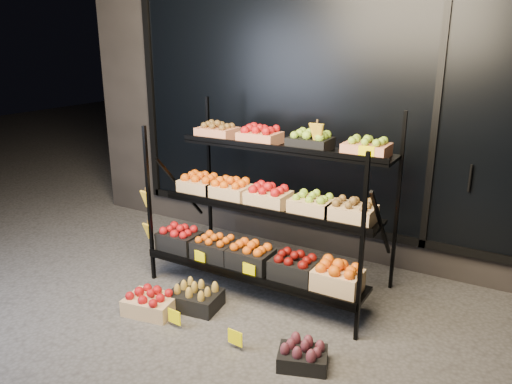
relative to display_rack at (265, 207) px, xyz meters
The scene contains 8 objects.
ground 0.99m from the display_rack, 88.29° to the right, with size 24.00×24.00×0.00m, color #514F4C.
building 2.21m from the display_rack, 89.48° to the left, with size 6.00×2.08×3.50m.
display_rack is the anchor object (origin of this frame).
tag_floor_a 1.27m from the display_rack, 105.66° to the right, with size 0.13×0.01×0.12m, color #FFE900.
tag_floor_b 1.27m from the display_rack, 73.36° to the right, with size 0.13×0.01×0.12m, color #FFE900.
floor_crate_left 1.30m from the display_rack, 123.60° to the right, with size 0.46×0.37×0.21m.
floor_crate_midleft 1.00m from the display_rack, 116.85° to the right, with size 0.47×0.37×0.21m.
floor_crate_right 1.42m from the display_rack, 48.36° to the right, with size 0.41×0.36×0.18m.
Camera 1 is at (2.04, -3.12, 2.26)m, focal length 35.00 mm.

